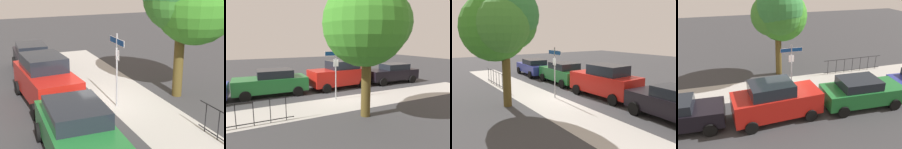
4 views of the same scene
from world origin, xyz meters
The scene contains 9 objects.
ground_plane centered at (0.00, 0.00, 0.00)m, with size 60.00×60.00×0.00m, color #38383A.
sidewalk_strip centered at (2.00, 1.30, 0.00)m, with size 24.00×2.60×0.00m, color #ADA9A3.
street_sign centered at (0.57, 0.40, 2.13)m, with size 1.36×0.07×3.07m.
shade_tree centered at (0.60, 3.48, 4.38)m, with size 3.97×4.02×6.37m.
car_black centered at (-5.80, -1.94, 0.82)m, with size 4.40×2.06×1.59m.
car_red centered at (-1.03, -2.20, 1.01)m, with size 4.59×2.28×2.03m.
car_green centered at (3.86, -2.29, 0.86)m, with size 4.55×2.21×1.66m.
car_blue centered at (8.51, -2.06, 0.79)m, with size 4.57×2.29×1.51m.
iron_fence centered at (5.94, 2.30, 0.56)m, with size 4.68×0.04×1.07m.
Camera 3 is at (-11.61, 7.70, 3.87)m, focal length 38.39 mm.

